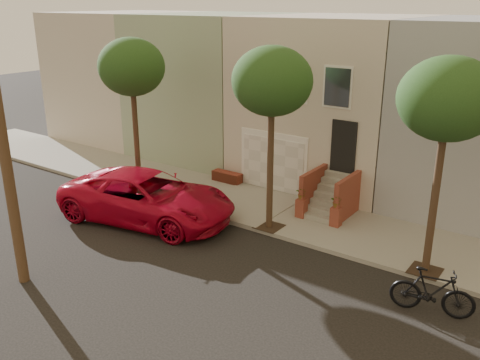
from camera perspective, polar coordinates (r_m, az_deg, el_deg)
The scene contains 9 objects.
ground at distance 16.30m, azimuth -7.28°, elevation -9.39°, with size 90.00×90.00×0.00m, color black.
sidewalk at distance 20.10m, azimuth 3.02°, elevation -3.27°, with size 40.00×3.70×0.15m, color gray.
house_row at distance 24.08m, azimuth 10.76°, elevation 9.06°, with size 33.10×11.70×7.00m.
tree_left at distance 21.13m, azimuth -11.91°, elevation 12.03°, with size 2.70×2.57×6.30m.
tree_mid at distance 17.00m, azimuth 3.55°, elevation 10.72°, with size 2.70×2.57×6.30m.
tree_right at distance 14.89m, azimuth 22.00°, elevation 8.15°, with size 2.70×2.57×6.30m.
utility_pole at distance 7.86m, azimuth 19.59°, elevation -1.12°, with size 23.60×1.22×10.00m.
pickup_truck at distance 19.30m, azimuth -10.20°, elevation -1.87°, with size 3.03×6.57×1.83m, color #B00722.
motorcycle at distance 14.52m, azimuth 20.51°, elevation -11.50°, with size 0.60×2.14×1.28m, color black.
Camera 1 is at (9.87, -10.38, 7.77)m, focal length 38.57 mm.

